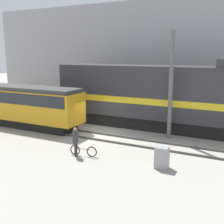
# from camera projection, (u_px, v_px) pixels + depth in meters

# --- Properties ---
(ground_plane) EXTENTS (120.00, 120.00, 0.00)m
(ground_plane) POSITION_uv_depth(u_px,v_px,m) (101.00, 133.00, 22.02)
(ground_plane) COLOR #9E998C
(track_near) EXTENTS (60.00, 1.50, 0.14)m
(track_near) POSITION_uv_depth(u_px,v_px,m) (94.00, 136.00, 21.05)
(track_near) COLOR #47423D
(track_near) RESTS_ON ground
(track_far) EXTENTS (60.00, 1.50, 0.14)m
(track_far) POSITION_uv_depth(u_px,v_px,m) (119.00, 123.00, 24.88)
(track_far) COLOR #47423D
(track_far) RESTS_ON ground
(building_backdrop) EXTENTS (37.67, 6.00, 11.25)m
(building_backdrop) POSITION_uv_depth(u_px,v_px,m) (151.00, 58.00, 30.82)
(building_backdrop) COLOR #99999E
(building_backdrop) RESTS_ON ground
(freight_locomotive) EXTENTS (16.15, 3.04, 5.76)m
(freight_locomotive) POSITION_uv_depth(u_px,v_px,m) (152.00, 96.00, 23.00)
(freight_locomotive) COLOR black
(freight_locomotive) RESTS_ON ground
(streetcar) EXTENTS (10.73, 2.54, 3.44)m
(streetcar) POSITION_uv_depth(u_px,v_px,m) (24.00, 104.00, 23.67)
(streetcar) COLOR black
(streetcar) RESTS_ON ground
(bicycle) EXTENTS (1.73, 0.48, 0.71)m
(bicycle) POSITION_uv_depth(u_px,v_px,m) (83.00, 151.00, 17.03)
(bicycle) COLOR black
(bicycle) RESTS_ON ground
(person) EXTENTS (0.28, 0.39, 1.79)m
(person) POSITION_uv_depth(u_px,v_px,m) (75.00, 139.00, 16.86)
(person) COLOR #333333
(person) RESTS_ON ground
(utility_pole_center) EXTENTS (0.30, 0.30, 7.74)m
(utility_pole_center) POSITION_uv_depth(u_px,v_px,m) (171.00, 86.00, 19.92)
(utility_pole_center) COLOR #595959
(utility_pole_center) RESTS_ON ground
(signal_box) EXTENTS (0.70, 0.60, 1.20)m
(signal_box) POSITION_uv_depth(u_px,v_px,m) (162.00, 158.00, 15.18)
(signal_box) COLOR gray
(signal_box) RESTS_ON ground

